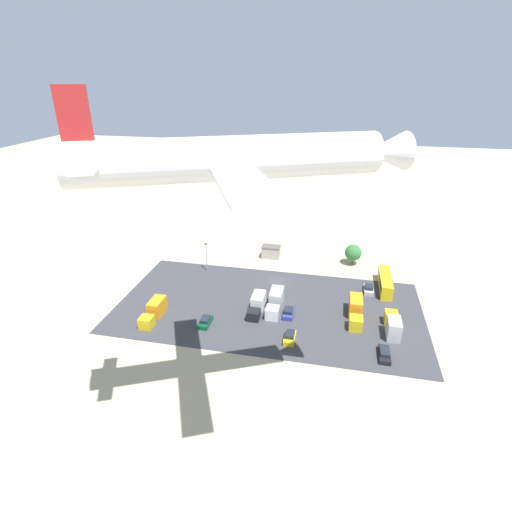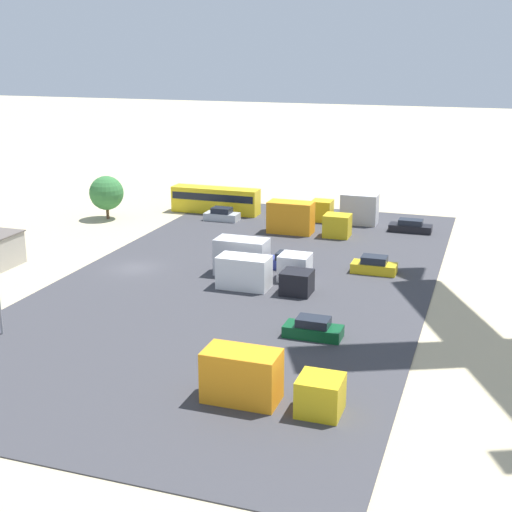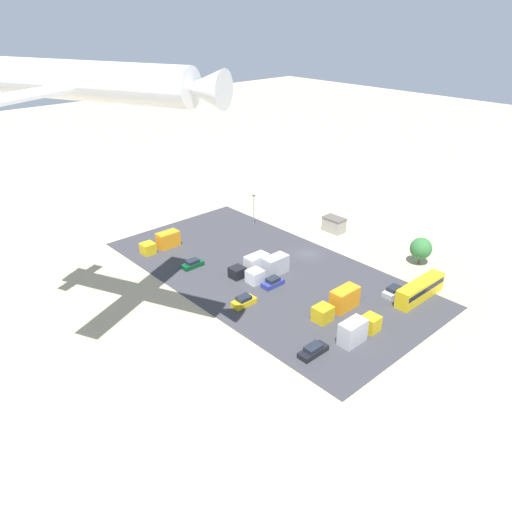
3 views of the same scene
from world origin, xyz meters
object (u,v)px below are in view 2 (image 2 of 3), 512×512
(parked_truck_0, at_px, (304,220))
(parked_truck_2, at_px, (349,209))
(parked_car_3, at_px, (410,227))
(parked_car_2, at_px, (374,266))
(parked_truck_4, at_px, (259,275))
(parked_car_0, at_px, (222,215))
(parked_truck_1, at_px, (263,381))
(parked_car_4, at_px, (313,329))
(parked_truck_3, at_px, (257,260))
(bus, at_px, (216,199))
(parked_car_1, at_px, (289,262))

(parked_truck_0, bearing_deg, parked_truck_2, 150.87)
(parked_car_3, distance_m, parked_truck_2, 7.87)
(parked_car_2, bearing_deg, parked_truck_4, 132.28)
(parked_car_0, distance_m, parked_car_3, 22.40)
(parked_truck_0, bearing_deg, parked_truck_1, 11.70)
(parked_car_4, xyz_separation_m, parked_truck_2, (-35.07, -4.65, 1.02))
(parked_car_0, bearing_deg, parked_car_2, -125.19)
(parked_car_0, height_order, parked_truck_3, parked_truck_3)
(parked_truck_1, distance_m, parked_truck_4, 20.58)
(parked_car_2, height_order, parked_car_4, parked_car_2)
(bus, relative_size, parked_car_0, 2.72)
(bus, height_order, parked_car_3, bus)
(parked_car_0, distance_m, parked_car_1, 20.79)
(parked_car_0, bearing_deg, parked_truck_0, -105.50)
(parked_car_1, distance_m, parked_car_4, 16.57)
(parked_truck_0, height_order, parked_truck_1, parked_truck_0)
(parked_car_3, bearing_deg, parked_truck_4, 157.71)
(parked_car_4, bearing_deg, parked_car_1, 22.33)
(bus, distance_m, parked_truck_3, 26.27)
(parked_truck_0, distance_m, parked_truck_4, 19.69)
(parked_truck_4, bearing_deg, parked_truck_3, -158.39)
(parked_car_1, bearing_deg, bus, -142.00)
(parked_truck_1, bearing_deg, parked_truck_0, -168.30)
(parked_car_2, xyz_separation_m, parked_truck_4, (7.89, -8.68, 0.63))
(bus, relative_size, parked_truck_4, 1.35)
(parked_car_2, relative_size, parked_truck_0, 0.45)
(bus, distance_m, parked_car_2, 29.65)
(parked_car_0, distance_m, parked_car_4, 36.96)
(parked_truck_3, height_order, parked_truck_4, parked_truck_3)
(parked_car_1, xyz_separation_m, parked_truck_2, (-19.74, 1.65, 0.98))
(parked_car_2, height_order, parked_truck_4, parked_truck_4)
(parked_car_3, distance_m, parked_car_4, 33.24)
(parked_car_3, bearing_deg, parked_truck_0, 112.79)
(parked_car_4, height_order, parked_truck_2, parked_truck_2)
(parked_truck_1, bearing_deg, parked_car_1, -167.00)
(parked_car_1, bearing_deg, parked_car_2, 99.31)
(parked_truck_0, xyz_separation_m, parked_truck_3, (16.11, -0.12, -0.08))
(bus, height_order, parked_car_1, bus)
(parked_truck_0, bearing_deg, parked_truck_4, 3.74)
(parked_car_3, bearing_deg, parked_car_2, 175.43)
(parked_truck_3, relative_size, parked_truck_4, 1.06)
(parked_car_2, height_order, parked_truck_0, parked_truck_0)
(parked_car_4, bearing_deg, parked_truck_2, 7.55)
(parked_car_2, height_order, parked_car_3, parked_car_2)
(bus, xyz_separation_m, parked_car_4, (34.99, 21.66, -1.11))
(parked_car_1, bearing_deg, parked_truck_4, -6.90)
(parked_truck_2, bearing_deg, bus, 90.27)
(parked_truck_1, bearing_deg, bus, -154.93)
(parked_car_3, distance_m, parked_truck_3, 23.78)
(parked_car_0, relative_size, parked_truck_1, 0.50)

